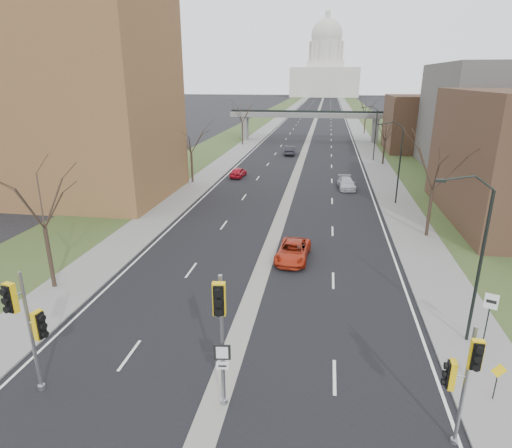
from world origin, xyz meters
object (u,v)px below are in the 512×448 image
(car_left_far, at_px, (290,150))
(warning_sign, at_px, (497,376))
(car_left_near, at_px, (238,172))
(signal_pole_left, at_px, (27,319))
(signal_pole_right, at_px, (463,372))
(speed_limit_sign, at_px, (489,310))
(car_right_near, at_px, (293,251))
(car_right_mid, at_px, (346,183))
(signal_pole_median, at_px, (221,322))

(car_left_far, bearing_deg, warning_sign, 101.14)
(warning_sign, height_order, car_left_near, warning_sign)
(signal_pole_left, distance_m, signal_pole_right, 16.81)
(speed_limit_sign, xyz_separation_m, car_right_near, (-10.45, 9.54, -1.44))
(car_right_mid, bearing_deg, car_left_far, 105.47)
(signal_pole_median, bearing_deg, speed_limit_sign, 19.73)
(signal_pole_right, xyz_separation_m, car_right_near, (-7.20, 16.36, -2.62))
(car_left_far, bearing_deg, signal_pole_right, 98.48)
(car_right_near, bearing_deg, car_right_mid, 82.15)
(warning_sign, bearing_deg, car_right_mid, 87.68)
(signal_pole_left, height_order, car_right_near, signal_pole_left)
(car_left_far, distance_m, car_right_near, 46.66)
(warning_sign, height_order, car_left_far, warning_sign)
(signal_pole_median, xyz_separation_m, warning_sign, (11.18, 2.33, -2.88))
(car_left_far, bearing_deg, speed_limit_sign, 102.86)
(car_left_far, bearing_deg, signal_pole_median, 90.61)
(speed_limit_sign, distance_m, car_left_far, 57.93)
(signal_pole_right, height_order, car_left_far, signal_pole_right)
(signal_pole_left, xyz_separation_m, car_left_far, (5.26, 62.73, -2.93))
(signal_pole_median, xyz_separation_m, car_left_near, (-8.22, 43.11, -3.47))
(signal_pole_left, relative_size, car_left_near, 1.40)
(car_right_near, bearing_deg, signal_pole_left, -116.71)
(warning_sign, bearing_deg, car_left_far, 93.14)
(car_right_mid, bearing_deg, signal_pole_right, -91.98)
(signal_pole_median, distance_m, car_right_mid, 39.46)
(signal_pole_left, height_order, signal_pole_median, signal_pole_median)
(car_right_near, bearing_deg, speed_limit_sign, -38.54)
(signal_pole_right, relative_size, car_right_mid, 1.08)
(signal_pole_right, relative_size, car_left_near, 1.25)
(signal_pole_right, relative_size, car_left_far, 1.05)
(signal_pole_median, relative_size, car_right_mid, 1.27)
(signal_pole_right, bearing_deg, signal_pole_median, -179.88)
(car_left_near, bearing_deg, signal_pole_right, 115.96)
(signal_pole_left, height_order, signal_pole_right, signal_pole_left)
(car_left_near, bearing_deg, car_right_mid, 168.11)
(signal_pole_median, xyz_separation_m, speed_limit_sign, (12.02, 6.37, -2.03))
(signal_pole_median, relative_size, car_left_near, 1.47)
(car_right_mid, bearing_deg, warning_sign, -87.97)
(signal_pole_median, height_order, car_left_far, signal_pole_median)
(car_right_mid, bearing_deg, car_left_near, 157.88)
(speed_limit_sign, relative_size, car_right_near, 0.59)
(warning_sign, distance_m, car_left_near, 45.16)
(signal_pole_left, distance_m, warning_sign, 19.55)
(signal_pole_median, relative_size, speed_limit_sign, 2.04)
(speed_limit_sign, distance_m, car_left_near, 41.97)
(signal_pole_right, height_order, warning_sign, signal_pole_right)
(signal_pole_median, height_order, warning_sign, signal_pole_median)
(signal_pole_left, relative_size, signal_pole_median, 0.95)
(speed_limit_sign, bearing_deg, signal_pole_right, -94.14)
(signal_pole_median, bearing_deg, car_right_mid, 72.60)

